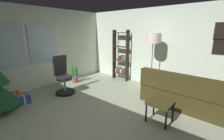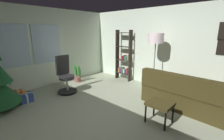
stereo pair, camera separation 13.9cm
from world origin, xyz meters
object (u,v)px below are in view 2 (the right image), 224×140
Objects in this scene: gift_box_gold at (22,96)px; floor_lamp at (156,41)px; bookshelf at (124,58)px; office_chair at (66,78)px; gift_box_green at (16,96)px; potted_plant at (78,74)px; couch at (192,95)px; gift_box_blue at (26,97)px; footstool at (160,105)px; gift_box_red at (18,94)px.

gift_box_gold is 3.94m from floor_lamp.
office_chair is at bearing 166.95° from bookshelf.
potted_plant reaches higher than gift_box_green.
bookshelf is (3.26, -0.83, 0.69)m from gift_box_gold.
couch reaches higher than gift_box_blue.
couch is 1.15× the size of floor_lamp.
office_chair reaches higher than footstool.
bookshelf reaches higher than gift_box_blue.
gift_box_blue is at bearing 144.32° from floor_lamp.
gift_box_red is 0.38m from gift_box_blue.
bookshelf is 1.05× the size of floor_lamp.
gift_box_red is 1.32m from office_chair.
gift_box_red is at bearing 91.63° from gift_box_gold.
floor_lamp is at bearing -35.68° from gift_box_blue.
gift_box_blue is 0.19× the size of bookshelf.
couch is 7.14× the size of gift_box_red.
potted_plant is (1.96, 0.23, 0.16)m from gift_box_gold.
footstool is (-1.19, 0.25, 0.08)m from couch.
gift_box_blue is 0.20× the size of floor_lamp.
office_chair is at bearing -27.55° from gift_box_red.
couch is at bearing -78.71° from potted_plant.
floor_lamp is (1.83, -1.87, 1.07)m from office_chair.
couch is 4.32m from gift_box_gold.
footstool is 0.75× the size of potted_plant.
footstool is 3.68m from gift_box_green.
office_chair is (1.07, -0.21, 0.33)m from gift_box_blue.
bookshelf reaches higher than potted_plant.
potted_plant is at bearing 101.29° from couch.
bookshelf is (3.33, -1.03, 0.70)m from gift_box_green.
potted_plant is (1.97, -0.02, 0.17)m from gift_box_red.
footstool is 3.40m from potted_plant.
gift_box_blue is at bearing -67.31° from gift_box_gold.
floor_lamp is at bearing -102.68° from bookshelf.
floor_lamp is (3.02, -2.40, 1.40)m from gift_box_green.
floor_lamp reaches higher than footstool.
footstool reaches higher than gift_box_green.
floor_lamp reaches higher than gift_box_blue.
bookshelf is at bearing 77.21° from couch.
footstool is at bearing -147.69° from floor_lamp.
couch is at bearing -51.62° from gift_box_gold.
couch is 3.69m from potted_plant.
gift_box_green is 0.14× the size of floor_lamp.
footstool is 1.91× the size of gift_box_green.
office_chair is 2.83m from floor_lamp.
couch is 1.09× the size of bookshelf.
floor_lamp is at bearing -45.66° from office_chair.
office_chair reaches higher than gift_box_blue.
office_chair is (-0.37, 2.79, 0.06)m from footstool.
gift_box_red is 4.10m from floor_lamp.
potted_plant is (2.03, 0.04, 0.17)m from gift_box_green.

